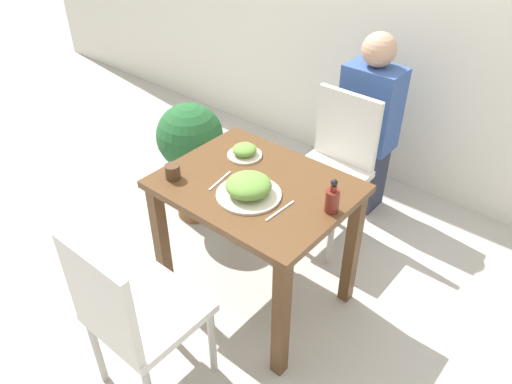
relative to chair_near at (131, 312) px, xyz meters
The scene contains 12 objects.
ground_plane 0.91m from the chair_near, 88.22° to the left, with size 16.00×16.00×0.00m, color #B7B2A8.
dining_table 0.76m from the chair_near, 88.22° to the left, with size 0.88×0.69×0.75m.
chair_near is the anchor object (origin of this frame).
chair_far 1.48m from the chair_near, 89.66° to the left, with size 0.42×0.42×0.90m.
food_plate 0.72m from the chair_near, 84.80° to the left, with size 0.29×0.29×0.10m.
side_plate 0.95m from the chair_near, 100.94° to the left, with size 0.18×0.18×0.06m.
drink_cup 0.67m from the chair_near, 119.49° to the left, with size 0.07×0.07×0.07m.
sauce_bottle 0.95m from the chair_near, 63.24° to the left, with size 0.06×0.06×0.17m.
fork_utensil 0.71m from the chair_near, 100.11° to the left, with size 0.04×0.17×0.00m.
spoon_utensil 0.74m from the chair_near, 70.19° to the left, with size 0.02×0.19×0.00m.
potted_plant_left 1.29m from the chair_near, 125.32° to the left, with size 0.40×0.40×0.79m.
person_figure 1.86m from the chair_near, 89.75° to the left, with size 0.34×0.22×1.17m.
Camera 1 is at (1.22, -1.45, 2.07)m, focal length 35.00 mm.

